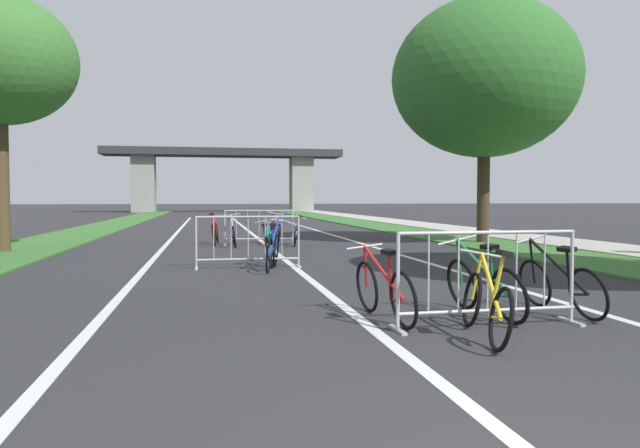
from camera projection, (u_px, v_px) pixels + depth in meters
name	position (u px, v px, depth m)	size (l,w,h in m)	color
grass_verge_left	(111.00, 225.00, 30.45)	(2.49, 72.06, 0.05)	#386B2D
grass_verge_right	(361.00, 223.00, 32.91)	(2.49, 72.06, 0.05)	#386B2D
sidewalk_path_right	(403.00, 223.00, 33.36)	(2.37, 72.06, 0.08)	#ADA89E
lane_stripe_center	(253.00, 234.00, 23.20)	(0.14, 41.69, 0.01)	silver
lane_stripe_right_lane	(327.00, 233.00, 23.75)	(0.14, 41.69, 0.01)	silver
lane_stripe_left_lane	(175.00, 235.00, 22.65)	(0.14, 41.69, 0.01)	silver
overpass_bridge	(224.00, 167.00, 61.01)	(24.05, 4.04, 6.45)	#2D2D30
tree_right_oak_mid	(485.00, 79.00, 18.28)	(5.69, 5.69, 7.51)	#3D2D1E
crowd_barrier_nearest	(488.00, 280.00, 6.44)	(2.11, 0.48, 1.05)	#ADADB2
crowd_barrier_second	(248.00, 242.00, 11.91)	(2.10, 0.44, 1.05)	#ADADB2
crowd_barrier_third	(259.00, 228.00, 17.92)	(2.12, 0.51, 1.05)	#ADADB2
bicycle_red_0	(215.00, 232.00, 18.12)	(0.53, 1.74, 0.97)	black
bicycle_green_1	(484.00, 287.00, 6.97)	(0.62, 1.63, 0.95)	black
bicycle_silver_2	(296.00, 234.00, 17.56)	(0.57, 1.59, 0.92)	black
bicycle_white_3	(233.00, 234.00, 17.24)	(0.54, 1.63, 0.98)	black
bicycle_teal_4	(270.00, 248.00, 12.37)	(0.54, 1.71, 0.99)	black
bicycle_black_5	(559.00, 285.00, 7.15)	(0.54, 1.59, 0.94)	black
bicycle_blue_6	(273.00, 250.00, 11.57)	(0.62, 1.68, 0.98)	black
bicycle_yellow_7	(486.00, 304.00, 5.91)	(0.64, 1.66, 0.91)	black
bicycle_purple_8	(275.00, 233.00, 17.46)	(0.52, 1.72, 1.01)	black
bicycle_orange_9	(271.00, 232.00, 18.52)	(0.59, 1.63, 0.89)	black
bicycle_red_10	(384.00, 289.00, 6.79)	(0.50, 1.66, 0.85)	black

